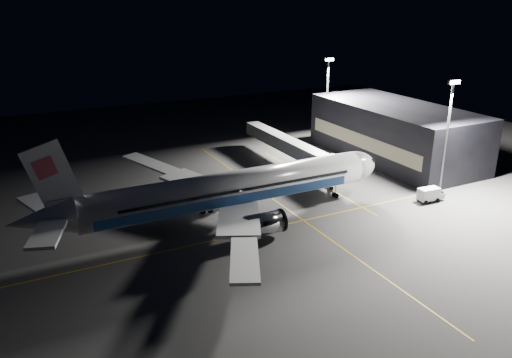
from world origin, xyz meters
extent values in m
plane|color=#4C4C4F|center=(0.00, 0.00, 0.00)|extent=(200.00, 200.00, 0.00)
cube|color=gold|center=(10.00, 0.00, 0.01)|extent=(0.25, 80.00, 0.01)
cube|color=gold|center=(0.00, -6.00, 0.01)|extent=(70.00, 0.25, 0.01)
cube|color=gold|center=(22.00, 10.00, 0.01)|extent=(0.25, 40.00, 0.01)
cylinder|color=silver|center=(0.00, 0.00, 5.30)|extent=(48.00, 5.60, 5.60)
ellipsoid|color=silver|center=(24.00, 0.00, 5.30)|extent=(8.96, 5.60, 5.60)
cube|color=black|center=(26.30, 0.00, 6.30)|extent=(2.20, 3.40, 0.90)
cone|color=silver|center=(-28.50, 0.00, 5.60)|extent=(9.00, 5.49, 5.49)
cube|color=#1F4891|center=(-1.00, 2.78, 4.40)|extent=(42.24, 0.25, 1.50)
cube|color=#1F4891|center=(-1.00, -2.78, 4.40)|extent=(42.24, 0.25, 1.50)
cube|color=silver|center=(-2.50, 8.00, 3.70)|extent=(11.36, 15.23, 1.53)
cube|color=silver|center=(-2.50, -8.00, 3.70)|extent=(11.36, 15.23, 1.53)
cube|color=silver|center=(-7.50, 20.50, 4.57)|extent=(8.57, 13.22, 1.31)
cube|color=silver|center=(-7.50, -20.50, 4.57)|extent=(8.57, 13.22, 1.31)
cube|color=silver|center=(-28.00, 5.20, 5.90)|extent=(6.20, 9.67, 0.45)
cube|color=silver|center=(-28.00, -5.20, 5.90)|extent=(6.20, 9.67, 0.45)
cube|color=white|center=(-26.20, 0.00, 11.50)|extent=(7.53, 0.40, 10.28)
cube|color=#E14C66|center=(-27.00, 0.00, 12.90)|extent=(3.22, 0.55, 3.22)
cylinder|color=#B7B7BF|center=(1.20, 9.00, 2.55)|extent=(5.60, 3.40, 3.40)
cylinder|color=#B7B7BF|center=(1.20, -9.00, 2.55)|extent=(5.60, 3.40, 3.40)
cylinder|color=#9999A0|center=(20.50, 0.00, 1.25)|extent=(0.26, 0.26, 2.50)
cylinder|color=black|center=(20.50, 0.00, 0.45)|extent=(0.90, 0.70, 0.90)
cylinder|color=#9999A0|center=(-3.00, 4.30, 1.25)|extent=(0.26, 0.26, 2.50)
cylinder|color=#9999A0|center=(-3.00, -4.30, 1.25)|extent=(0.26, 0.26, 2.50)
cylinder|color=black|center=(-3.00, 4.30, 0.55)|extent=(1.10, 1.60, 1.10)
cylinder|color=black|center=(-3.00, -4.30, 0.55)|extent=(1.10, 1.60, 1.10)
cube|color=black|center=(46.00, 14.00, 6.00)|extent=(18.00, 40.00, 12.00)
cube|color=brown|center=(36.95, 14.00, 5.00)|extent=(0.15, 36.00, 3.00)
cube|color=#B2B2B7|center=(22.00, 20.05, 4.60)|extent=(3.00, 33.90, 2.80)
cube|color=#B2B2B7|center=(22.00, 4.20, 4.60)|extent=(3.60, 3.20, 3.40)
cylinder|color=#9999A0|center=(22.00, 4.20, 1.55)|extent=(0.70, 0.70, 3.10)
cylinder|color=black|center=(22.00, 3.30, 0.35)|extent=(0.70, 0.30, 0.70)
cylinder|color=black|center=(22.00, 5.10, 0.35)|extent=(0.70, 0.30, 0.70)
cylinder|color=#59595E|center=(40.00, 32.00, 10.00)|extent=(0.44, 0.44, 20.00)
cube|color=#59595E|center=(40.00, 32.00, 20.30)|extent=(2.40, 0.50, 0.80)
cube|color=white|center=(40.00, 31.65, 20.30)|extent=(2.20, 0.15, 0.60)
cylinder|color=#59595E|center=(40.00, -6.00, 10.00)|extent=(0.44, 0.44, 20.00)
cube|color=#59595E|center=(40.00, -6.00, 20.30)|extent=(2.40, 0.50, 0.80)
cube|color=white|center=(40.00, -6.35, 20.30)|extent=(2.20, 0.15, 0.60)
cube|color=silver|center=(34.08, -9.03, 1.46)|extent=(3.88, 2.10, 2.08)
cube|color=silver|center=(36.35, -9.16, 0.90)|extent=(1.61, 1.88, 1.13)
cube|color=black|center=(36.35, -9.16, 1.37)|extent=(1.22, 1.67, 0.47)
cylinder|color=black|center=(35.46, -8.11, 0.38)|extent=(0.77, 0.28, 0.76)
cylinder|color=black|center=(35.35, -10.09, 0.38)|extent=(0.77, 0.28, 0.76)
cylinder|color=black|center=(32.82, -7.96, 0.38)|extent=(0.77, 0.28, 0.76)
cylinder|color=black|center=(32.71, -9.95, 0.38)|extent=(0.77, 0.28, 0.76)
cube|color=black|center=(-3.51, 9.08, 0.75)|extent=(2.77, 2.24, 1.10)
cube|color=black|center=(-3.51, 9.08, 1.45)|extent=(1.28, 1.28, 0.60)
sphere|color=#FFF2CC|center=(-3.71, 8.18, 0.75)|extent=(0.26, 0.26, 0.26)
sphere|color=#FFF2CC|center=(-2.77, 8.53, 0.75)|extent=(0.26, 0.26, 0.26)
cylinder|color=black|center=(-2.97, 10.19, 0.30)|extent=(0.64, 0.42, 0.60)
cylinder|color=black|center=(-2.38, 8.61, 0.30)|extent=(0.64, 0.42, 0.60)
cylinder|color=black|center=(-4.65, 9.56, 0.30)|extent=(0.64, 0.42, 0.60)
cylinder|color=black|center=(-4.06, 7.97, 0.30)|extent=(0.64, 0.42, 0.60)
cone|color=#FF4F0A|center=(-4.18, 4.00, 0.31)|extent=(0.42, 0.42, 0.62)
cone|color=#FF4F0A|center=(6.00, 14.00, 0.31)|extent=(0.41, 0.41, 0.61)
cone|color=#FF4F0A|center=(-6.70, 5.80, 0.34)|extent=(0.45, 0.45, 0.67)
camera|label=1|loc=(-30.17, -68.45, 34.03)|focal=35.00mm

